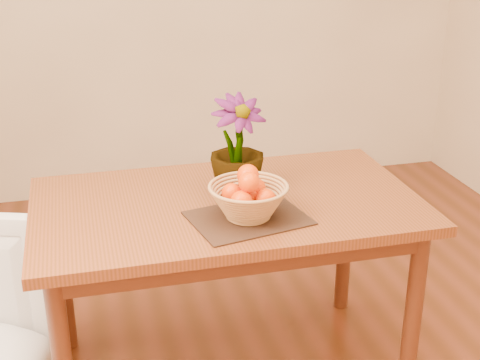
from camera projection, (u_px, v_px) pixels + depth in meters
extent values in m
cube|color=brown|center=(227.00, 205.00, 2.44)|extent=(1.40, 0.80, 0.04)
cube|color=#4A2211|center=(227.00, 220.00, 2.46)|extent=(1.28, 0.68, 0.08)
cylinder|color=#4A2211|center=(413.00, 317.00, 2.44)|extent=(0.06, 0.06, 0.71)
cylinder|color=#4A2211|center=(62.00, 273.00, 2.73)|extent=(0.06, 0.06, 0.71)
cylinder|color=#4A2211|center=(345.00, 238.00, 3.01)|extent=(0.06, 0.06, 0.71)
cube|color=#341E13|center=(248.00, 218.00, 2.29)|extent=(0.43, 0.36, 0.01)
cylinder|color=tan|center=(248.00, 216.00, 2.28)|extent=(0.14, 0.14, 0.01)
sphere|color=#F94804|center=(248.00, 197.00, 2.26)|extent=(0.06, 0.06, 0.06)
sphere|color=#F94804|center=(255.00, 188.00, 2.31)|extent=(0.07, 0.07, 0.07)
sphere|color=#F94804|center=(232.00, 193.00, 2.28)|extent=(0.07, 0.07, 0.07)
sphere|color=#F94804|center=(241.00, 202.00, 2.20)|extent=(0.07, 0.07, 0.07)
sphere|color=#F94804|center=(265.00, 199.00, 2.23)|extent=(0.07, 0.07, 0.07)
sphere|color=#F94804|center=(248.00, 175.00, 2.26)|extent=(0.07, 0.07, 0.07)
sphere|color=#F94804|center=(249.00, 182.00, 2.20)|extent=(0.07, 0.07, 0.07)
imported|color=#194413|center=(237.00, 146.00, 2.43)|extent=(0.25, 0.25, 0.37)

